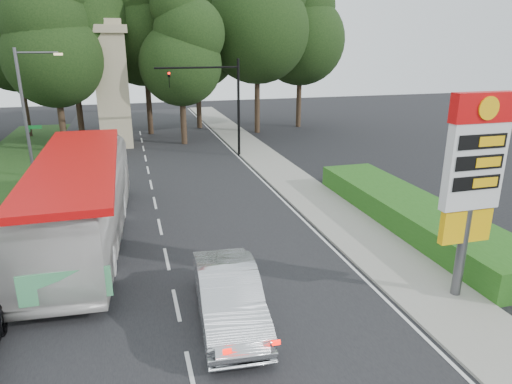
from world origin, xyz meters
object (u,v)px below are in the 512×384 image
object	(u,v)px
traffic_signal_mast	(221,95)
transit_bus	(81,201)
gas_station_pylon	(474,171)
streetlight_signs	(27,107)
monument	(112,84)
sedan_silver	(229,296)

from	to	relation	value
traffic_signal_mast	transit_bus	bearing A→B (deg)	-123.02
gas_station_pylon	traffic_signal_mast	world-z (taller)	traffic_signal_mast
transit_bus	streetlight_signs	bearing A→B (deg)	111.49
gas_station_pylon	streetlight_signs	distance (m)	25.74
traffic_signal_mast	streetlight_signs	world-z (taller)	streetlight_signs
monument	sedan_silver	size ratio (longest dim) A/B	1.92
gas_station_pylon	streetlight_signs	xyz separation A→B (m)	(-16.19, 20.01, -0.01)
traffic_signal_mast	monument	world-z (taller)	monument
transit_bus	sedan_silver	bearing A→B (deg)	-54.34
monument	streetlight_signs	bearing A→B (deg)	-121.97
gas_station_pylon	transit_bus	size ratio (longest dim) A/B	0.52
gas_station_pylon	transit_bus	bearing A→B (deg)	146.31
streetlight_signs	monument	distance (m)	9.44
traffic_signal_mast	monument	size ratio (longest dim) A/B	0.72
transit_bus	gas_station_pylon	bearing A→B (deg)	-29.95
traffic_signal_mast	streetlight_signs	bearing A→B (deg)	-171.08
streetlight_signs	transit_bus	world-z (taller)	streetlight_signs
traffic_signal_mast	sedan_silver	distance (m)	22.05
gas_station_pylon	sedan_silver	bearing A→B (deg)	174.85
streetlight_signs	traffic_signal_mast	bearing A→B (deg)	8.92
gas_station_pylon	sedan_silver	xyz separation A→B (m)	(-7.70, 0.69, -3.59)
traffic_signal_mast	streetlight_signs	distance (m)	12.83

